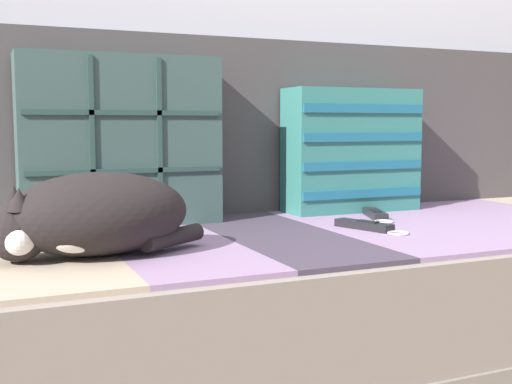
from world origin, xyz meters
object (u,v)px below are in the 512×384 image
(throw_pillow_quilted, at_px, (121,141))
(game_remote_near, at_px, (366,226))
(sleeping_cat, at_px, (91,216))
(couch, at_px, (316,314))
(game_remote_far, at_px, (376,214))
(throw_pillow_striped, at_px, (352,150))

(throw_pillow_quilted, bearing_deg, game_remote_near, -30.30)
(throw_pillow_quilted, bearing_deg, sleeping_cat, -110.51)
(couch, bearing_deg, game_remote_far, 17.79)
(throw_pillow_quilted, height_order, throw_pillow_striped, throw_pillow_quilted)
(throw_pillow_quilted, distance_m, game_remote_near, 0.62)
(throw_pillow_quilted, relative_size, sleeping_cat, 1.17)
(couch, bearing_deg, sleeping_cat, -166.34)
(throw_pillow_striped, bearing_deg, throw_pillow_quilted, 179.95)
(couch, distance_m, sleeping_cat, 0.64)
(game_remote_near, bearing_deg, game_remote_far, 49.66)
(sleeping_cat, relative_size, game_remote_far, 2.12)
(couch, bearing_deg, game_remote_near, -42.86)
(sleeping_cat, distance_m, game_remote_far, 0.80)
(throw_pillow_quilted, height_order, game_remote_near, throw_pillow_quilted)
(couch, height_order, game_remote_near, game_remote_near)
(game_remote_near, relative_size, game_remote_far, 1.04)
(couch, distance_m, game_remote_far, 0.32)
(game_remote_near, xyz_separation_m, game_remote_far, (0.13, 0.15, -0.00))
(couch, xyz_separation_m, throw_pillow_quilted, (-0.42, 0.22, 0.42))
(sleeping_cat, bearing_deg, throw_pillow_quilted, 69.49)
(couch, xyz_separation_m, sleeping_cat, (-0.55, -0.13, 0.29))
(sleeping_cat, bearing_deg, couch, 13.66)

